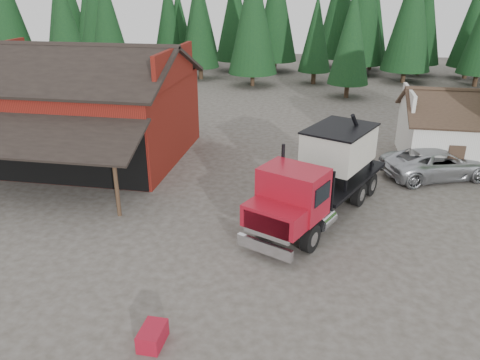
# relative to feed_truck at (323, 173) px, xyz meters

# --- Properties ---
(ground) EXTENTS (120.00, 120.00, 0.00)m
(ground) POSITION_rel_feed_truck_xyz_m (-4.02, -4.03, -2.16)
(ground) COLOR #433E35
(ground) RESTS_ON ground
(red_barn) EXTENTS (12.80, 13.63, 7.18)m
(red_barn) POSITION_rel_feed_truck_xyz_m (-15.02, 5.88, 0.54)
(red_barn) COLOR maroon
(red_barn) RESTS_ON ground
(farmhouse) EXTENTS (8.60, 6.42, 4.65)m
(farmhouse) POSITION_rel_feed_truck_xyz_m (8.98, 8.97, -0.49)
(farmhouse) COLOR silver
(farmhouse) RESTS_ON ground
(conifer_backdrop) EXTENTS (76.00, 16.00, 16.00)m
(conifer_backdrop) POSITION_rel_feed_truck_xyz_m (-4.02, 37.97, -2.16)
(conifer_backdrop) COLOR black
(conifer_backdrop) RESTS_ON ground
(near_pine_a) EXTENTS (4.40, 4.40, 11.40)m
(near_pine_a) POSITION_rel_feed_truck_xyz_m (-26.02, 23.97, 4.24)
(near_pine_a) COLOR #382619
(near_pine_a) RESTS_ON ground
(near_pine_b) EXTENTS (3.96, 3.96, 10.40)m
(near_pine_b) POSITION_rel_feed_truck_xyz_m (1.98, 25.97, 3.73)
(near_pine_b) COLOR #382619
(near_pine_b) RESTS_ON ground
(near_pine_d) EXTENTS (5.28, 5.28, 13.40)m
(near_pine_d) POSITION_rel_feed_truck_xyz_m (-8.02, 29.97, 5.24)
(near_pine_d) COLOR #382619
(near_pine_d) RESTS_ON ground
(feed_truck) EXTENTS (6.71, 10.41, 4.61)m
(feed_truck) POSITION_rel_feed_truck_xyz_m (0.00, 0.00, 0.00)
(feed_truck) COLOR black
(feed_truck) RESTS_ON ground
(silver_car) EXTENTS (6.99, 5.08, 1.77)m
(silver_car) POSITION_rel_feed_truck_xyz_m (6.55, 5.97, -1.27)
(silver_car) COLOR #AFB2B7
(silver_car) RESTS_ON ground
(equip_box) EXTENTS (0.72, 1.11, 0.60)m
(equip_box) POSITION_rel_feed_truck_xyz_m (-4.96, -10.03, -1.86)
(equip_box) COLOR maroon
(equip_box) RESTS_ON ground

